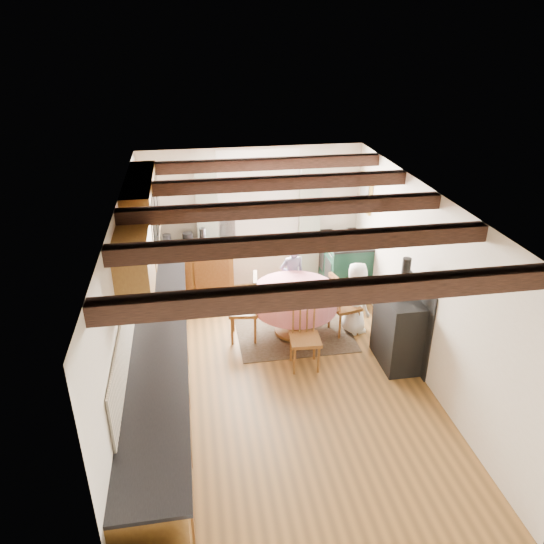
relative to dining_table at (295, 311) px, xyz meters
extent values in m
cube|color=olive|center=(-0.37, -1.04, -0.37)|extent=(3.60, 5.50, 0.00)
cube|color=white|center=(-0.37, -1.04, 2.03)|extent=(3.60, 5.50, 0.00)
cube|color=silver|center=(-0.37, 1.71, 0.83)|extent=(3.60, 0.00, 2.40)
cube|color=silver|center=(-0.37, -3.79, 0.83)|extent=(3.60, 0.00, 2.40)
cube|color=silver|center=(-2.17, -1.04, 0.83)|extent=(0.00, 5.50, 2.40)
cube|color=silver|center=(1.43, -1.04, 0.83)|extent=(0.00, 5.50, 2.40)
cube|color=#392017|center=(-0.37, -3.04, 1.94)|extent=(3.60, 0.16, 0.16)
cube|color=#392017|center=(-0.37, -2.04, 1.94)|extent=(3.60, 0.16, 0.16)
cube|color=#392017|center=(-0.37, -1.04, 1.94)|extent=(3.60, 0.16, 0.16)
cube|color=#392017|center=(-0.37, -0.04, 1.94)|extent=(3.60, 0.16, 0.16)
cube|color=#392017|center=(-0.37, 0.96, 1.94)|extent=(3.60, 0.16, 0.16)
cube|color=beige|center=(-2.15, -0.74, 0.83)|extent=(0.02, 4.50, 0.55)
cube|color=beige|center=(-1.37, 1.69, 0.83)|extent=(1.40, 0.02, 0.55)
cube|color=brown|center=(-1.87, -1.04, 0.07)|extent=(0.60, 5.30, 0.88)
cube|color=brown|center=(-1.42, 1.41, 0.07)|extent=(1.30, 0.60, 0.88)
cube|color=black|center=(-1.85, -1.04, 0.53)|extent=(0.64, 5.30, 0.04)
cube|color=black|center=(-1.42, 1.39, 0.53)|extent=(1.30, 0.64, 0.04)
cube|color=brown|center=(-2.00, 0.16, 1.58)|extent=(0.34, 1.80, 0.90)
cube|color=brown|center=(-2.00, -1.34, 1.53)|extent=(0.34, 0.90, 0.70)
cube|color=white|center=(-0.27, 1.69, 1.23)|extent=(1.34, 0.03, 1.54)
cube|color=white|center=(-0.27, 1.70, 1.23)|extent=(1.20, 0.01, 1.40)
cube|color=beige|center=(-1.12, 1.61, 0.73)|extent=(0.35, 0.10, 2.10)
cube|color=beige|center=(0.58, 1.61, 0.73)|extent=(0.35, 0.10, 2.10)
cylinder|color=black|center=(-0.27, 1.61, 1.83)|extent=(2.00, 0.03, 0.03)
cube|color=gold|center=(1.40, 1.26, 1.33)|extent=(0.04, 0.50, 0.60)
cylinder|color=silver|center=(0.68, 1.68, 1.33)|extent=(0.30, 0.02, 0.30)
cube|color=black|center=(0.00, 0.00, -0.36)|extent=(1.67, 1.30, 0.01)
imported|color=slate|center=(0.11, 0.73, 0.19)|extent=(0.45, 0.33, 1.12)
imported|color=white|center=(0.89, -0.07, 0.18)|extent=(0.46, 0.60, 1.10)
imported|color=silver|center=(0.06, -0.10, 0.40)|extent=(0.29, 0.29, 0.06)
imported|color=silver|center=(0.38, -0.05, 0.40)|extent=(0.29, 0.29, 0.06)
imported|color=silver|center=(0.18, -0.10, 0.42)|extent=(0.12, 0.12, 0.10)
cylinder|color=#262628|center=(-1.79, 1.37, 0.67)|extent=(0.13, 0.13, 0.23)
cylinder|color=#262628|center=(-1.46, 1.50, 0.64)|extent=(0.17, 0.17, 0.18)
cylinder|color=#262628|center=(-1.23, 1.41, 0.69)|extent=(0.10, 0.10, 0.28)
camera|label=1|loc=(-1.40, -6.38, 3.79)|focal=34.19mm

